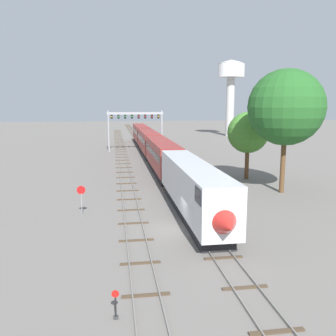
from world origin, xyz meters
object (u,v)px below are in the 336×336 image
(switch_stand, at_px, (116,309))
(stop_sign, at_px, (81,197))
(signal_gantry, at_px, (135,121))
(trackside_tree_left, at_px, (248,133))
(water_tower, at_px, (231,78))
(passenger_train, at_px, (154,148))
(trackside_tree_mid, at_px, (286,108))

(switch_stand, bearing_deg, stop_sign, 99.97)
(signal_gantry, distance_m, trackside_tree_left, 34.86)
(signal_gantry, bearing_deg, stop_sign, -99.49)
(signal_gantry, relative_size, stop_sign, 4.20)
(water_tower, bearing_deg, stop_sign, -116.38)
(water_tower, xyz_separation_m, stop_sign, (-40.36, -81.37, -16.50))
(passenger_train, relative_size, switch_stand, 57.01)
(stop_sign, bearing_deg, trackside_tree_left, 34.01)
(switch_stand, distance_m, trackside_tree_mid, 31.04)
(signal_gantry, height_order, trackside_tree_left, trackside_tree_left)
(water_tower, xyz_separation_m, trackside_tree_left, (-19.47, -67.27, -12.05))
(passenger_train, xyz_separation_m, trackside_tree_mid, (12.12, -24.47, 7.12))
(passenger_train, xyz_separation_m, switch_stand, (-7.10, -47.03, -2.08))
(trackside_tree_mid, bearing_deg, passenger_train, 116.35)
(switch_stand, relative_size, trackside_tree_mid, 0.10)
(passenger_train, distance_m, water_tower, 61.27)
(switch_stand, height_order, stop_sign, stop_sign)
(trackside_tree_mid, bearing_deg, signal_gantry, 109.62)
(stop_sign, bearing_deg, signal_gantry, 80.51)
(trackside_tree_left, bearing_deg, switch_stand, -120.45)
(water_tower, bearing_deg, passenger_train, -120.84)
(trackside_tree_left, relative_size, trackside_tree_mid, 0.65)
(water_tower, distance_m, stop_sign, 92.31)
(stop_sign, bearing_deg, water_tower, 63.62)
(trackside_tree_left, bearing_deg, trackside_tree_mid, -81.29)
(stop_sign, relative_size, trackside_tree_left, 0.32)
(signal_gantry, height_order, trackside_tree_mid, trackside_tree_mid)
(signal_gantry, xyz_separation_m, water_tower, (32.61, 34.98, 11.84))
(trackside_tree_left, distance_m, trackside_tree_mid, 8.81)
(water_tower, relative_size, stop_sign, 8.35)
(switch_stand, bearing_deg, trackside_tree_mid, 49.57)
(water_tower, distance_m, trackside_tree_left, 71.06)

